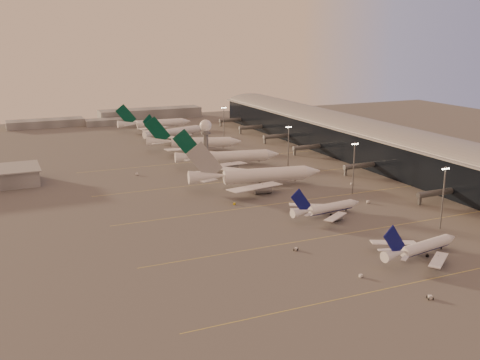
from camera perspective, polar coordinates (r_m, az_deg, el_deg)
name	(u,v)px	position (r m, az deg, el deg)	size (l,w,h in m)	color
ground	(312,251)	(200.39, 7.34, -7.16)	(700.00, 700.00, 0.00)	#4D4B4B
taxiway_markings	(306,199)	(260.37, 6.69, -1.95)	(180.00, 185.25, 0.02)	#E8D352
terminal	(374,143)	(344.10, 13.44, 3.65)	(57.00, 362.00, 23.04)	black
radar_tower	(206,136)	(301.53, -3.50, 4.51)	(6.40, 6.40, 31.10)	slate
mast_a	(443,195)	(230.17, 19.95, -1.43)	(3.60, 0.56, 25.00)	slate
mast_b	(354,166)	(269.29, 11.48, 1.44)	(3.60, 0.56, 25.00)	slate
mast_c	(288,146)	(312.29, 4.94, 3.50)	(3.60, 0.56, 25.00)	slate
mast_d	(224,123)	(391.62, -1.65, 5.83)	(3.60, 0.56, 25.00)	slate
distant_horizon	(121,117)	(498.89, -12.01, 6.30)	(165.00, 37.50, 9.00)	slate
narrowbody_near	(421,249)	(202.04, 17.90, -6.70)	(37.04, 29.32, 14.56)	white
narrowbody_mid	(326,210)	(236.88, 8.78, -3.00)	(36.07, 28.64, 14.12)	white
widebody_white	(257,178)	(278.98, 1.70, 0.17)	(68.43, 54.41, 24.21)	white
greentail_a	(228,159)	(322.88, -1.19, 2.15)	(61.49, 49.23, 22.52)	white
greentail_b	(195,144)	(366.13, -4.62, 3.62)	(60.17, 47.78, 22.74)	white
greentail_c	(175,133)	(411.08, -6.57, 4.72)	(52.04, 41.30, 19.73)	white
greentail_d	(155,125)	(449.06, -8.62, 5.54)	(59.26, 47.78, 21.51)	white
gsv_truck_a	(362,274)	(182.28, 12.29, -9.32)	(5.13, 1.98, 2.07)	silver
gsv_tug_near	(430,297)	(173.77, 18.75, -11.23)	(3.35, 4.22, 1.05)	silver
gsv_tug_mid	(296,249)	(200.00, 5.70, -7.00)	(3.88, 3.73, 0.96)	silver
gsv_truck_b	(369,201)	(258.73, 12.99, -2.06)	(6.36, 4.11, 2.42)	silver
gsv_truck_c	(235,203)	(250.21, -0.55, -2.30)	(4.65, 4.64, 1.95)	yellow
gsv_catering_b	(352,181)	(288.33, 11.30, -0.13)	(4.71, 3.07, 3.57)	silver
gsv_tug_far	(260,179)	(293.36, 2.06, 0.15)	(3.42, 3.92, 0.96)	silver
gsv_truck_d	(137,173)	(307.17, -10.45, 0.73)	(4.08, 6.52, 2.48)	silver
gsv_tug_hangar	(256,153)	(356.69, 1.62, 2.79)	(3.96, 3.27, 0.98)	yellow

